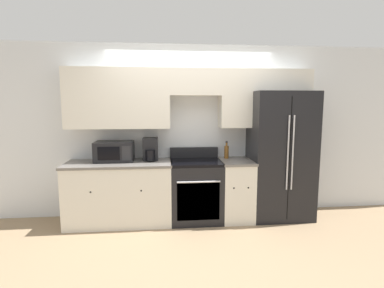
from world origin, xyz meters
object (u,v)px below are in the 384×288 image
oven_range (196,190)px  microwave (114,151)px  refrigerator (279,155)px  bottle (226,152)px

oven_range → microwave: size_ratio=1.92×
oven_range → refrigerator: refrigerator is taller
microwave → refrigerator: bearing=-0.5°
refrigerator → bottle: size_ratio=7.25×
refrigerator → bottle: refrigerator is taller
refrigerator → microwave: 2.46m
oven_range → bottle: bottle is taller
refrigerator → bottle: 0.80m
microwave → bottle: size_ratio=2.09×
microwave → bottle: (1.67, 0.07, -0.04)m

